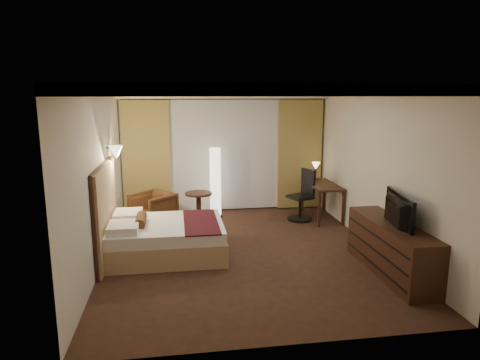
{
  "coord_description": "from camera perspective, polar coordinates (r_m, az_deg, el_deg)",
  "views": [
    {
      "loc": [
        -1.08,
        -6.7,
        2.61
      ],
      "look_at": [
        0.0,
        0.4,
        1.15
      ],
      "focal_mm": 32.0,
      "sensor_mm": 36.0,
      "label": 1
    }
  ],
  "objects": [
    {
      "name": "floor",
      "position": [
        7.27,
        0.48,
        -9.54
      ],
      "size": [
        4.5,
        5.5,
        0.01
      ],
      "primitive_type": "cube",
      "color": "#302012",
      "rests_on": "ground"
    },
    {
      "name": "ceiling",
      "position": [
        6.79,
        0.52,
        12.25
      ],
      "size": [
        4.5,
        5.5,
        0.01
      ],
      "primitive_type": "cube",
      "color": "white",
      "rests_on": "back_wall"
    },
    {
      "name": "back_wall",
      "position": [
        9.6,
        -2.11,
        3.93
      ],
      "size": [
        4.5,
        0.02,
        2.7
      ],
      "primitive_type": "cube",
      "color": "silver",
      "rests_on": "floor"
    },
    {
      "name": "left_wall",
      "position": [
        6.92,
        -18.23,
        0.42
      ],
      "size": [
        0.02,
        5.5,
        2.7
      ],
      "primitive_type": "cube",
      "color": "silver",
      "rests_on": "floor"
    },
    {
      "name": "right_wall",
      "position": [
        7.59,
        17.53,
        1.39
      ],
      "size": [
        0.02,
        5.5,
        2.7
      ],
      "primitive_type": "cube",
      "color": "silver",
      "rests_on": "floor"
    },
    {
      "name": "crown_molding",
      "position": [
        6.79,
        0.52,
        11.74
      ],
      "size": [
        4.5,
        5.5,
        0.12
      ],
      "primitive_type": null,
      "color": "black",
      "rests_on": "ceiling"
    },
    {
      "name": "soffit",
      "position": [
        9.26,
        -1.98,
        11.42
      ],
      "size": [
        4.5,
        0.5,
        0.2
      ],
      "primitive_type": "cube",
      "color": "white",
      "rests_on": "ceiling"
    },
    {
      "name": "curtain_sheer",
      "position": [
        9.53,
        -2.05,
        3.27
      ],
      "size": [
        2.48,
        0.04,
        2.45
      ],
      "primitive_type": "cube",
      "color": "silver",
      "rests_on": "back_wall"
    },
    {
      "name": "curtain_left_drape",
      "position": [
        9.43,
        -12.33,
        2.93
      ],
      "size": [
        1.0,
        0.14,
        2.45
      ],
      "primitive_type": "cube",
      "color": "tan",
      "rests_on": "back_wall"
    },
    {
      "name": "curtain_right_drape",
      "position": [
        9.81,
        7.92,
        3.41
      ],
      "size": [
        1.0,
        0.14,
        2.45
      ],
      "primitive_type": "cube",
      "color": "tan",
      "rests_on": "back_wall"
    },
    {
      "name": "wall_sconce",
      "position": [
        7.62,
        -16.22,
        3.57
      ],
      "size": [
        0.24,
        0.24,
        0.24
      ],
      "primitive_type": null,
      "color": "white",
      "rests_on": "left_wall"
    },
    {
      "name": "bed",
      "position": [
        7.16,
        -9.72,
        -7.74
      ],
      "size": [
        1.86,
        1.45,
        0.54
      ],
      "primitive_type": null,
      "color": "white",
      "rests_on": "floor"
    },
    {
      "name": "headboard",
      "position": [
        7.11,
        -17.45,
        -4.23
      ],
      "size": [
        0.12,
        1.75,
        1.5
      ],
      "primitive_type": null,
      "color": "tan",
      "rests_on": "floor"
    },
    {
      "name": "armchair",
      "position": [
        8.71,
        -11.53,
        -3.64
      ],
      "size": [
        0.98,
        0.99,
        0.74
      ],
      "primitive_type": "imported",
      "rotation": [
        0.0,
        0.0,
        -0.85
      ],
      "color": "#4D2F17",
      "rests_on": "floor"
    },
    {
      "name": "side_table",
      "position": [
        8.87,
        -5.52,
        -3.62
      ],
      "size": [
        0.56,
        0.56,
        0.61
      ],
      "primitive_type": null,
      "color": "black",
      "rests_on": "floor"
    },
    {
      "name": "floor_lamp",
      "position": [
        9.12,
        -3.29,
        -0.3
      ],
      "size": [
        0.32,
        0.32,
        1.5
      ],
      "primitive_type": null,
      "color": "white",
      "rests_on": "floor"
    },
    {
      "name": "desk",
      "position": [
        9.21,
        10.86,
        -2.77
      ],
      "size": [
        0.55,
        1.23,
        0.75
      ],
      "primitive_type": null,
      "color": "black",
      "rests_on": "floor"
    },
    {
      "name": "desk_lamp",
      "position": [
        9.52,
        10.06,
        1.09
      ],
      "size": [
        0.18,
        0.18,
        0.34
      ],
      "primitive_type": null,
      "color": "#FFD899",
      "rests_on": "desk"
    },
    {
      "name": "office_chair",
      "position": [
        8.97,
        8.04,
        -2.0
      ],
      "size": [
        0.67,
        0.67,
        1.07
      ],
      "primitive_type": null,
      "rotation": [
        0.0,
        0.0,
        0.39
      ],
      "color": "black",
      "rests_on": "floor"
    },
    {
      "name": "dresser",
      "position": [
        6.71,
        19.49,
        -8.6
      ],
      "size": [
        0.5,
        1.96,
        0.76
      ],
      "primitive_type": null,
      "color": "black",
      "rests_on": "floor"
    },
    {
      "name": "television",
      "position": [
        6.5,
        19.66,
        -2.94
      ],
      "size": [
        0.78,
        1.14,
        0.14
      ],
      "primitive_type": "imported",
      "rotation": [
        0.0,
        0.0,
        1.4
      ],
      "color": "black",
      "rests_on": "dresser"
    }
  ]
}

